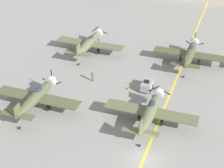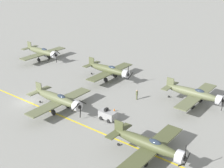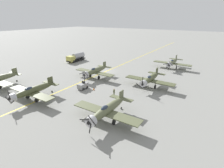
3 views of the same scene
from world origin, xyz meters
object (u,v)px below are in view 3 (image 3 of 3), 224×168
at_px(fuel_tanker, 76,57).
at_px(tow_tractor, 83,86).
at_px(airplane_mid_left, 150,79).
at_px(airplane_far_center, 32,91).
at_px(airplane_far_left, 107,110).
at_px(airplane_mid_center, 95,71).
at_px(airplane_near_left, 173,62).
at_px(ground_crew_walking, 114,92).
at_px(traffic_cone, 94,89).

relative_size(fuel_tanker, tow_tractor, 3.08).
xyz_separation_m(airplane_mid_left, fuel_tanker, (33.48, -9.62, -0.50)).
xyz_separation_m(airplane_far_center, tow_tractor, (-4.51, -9.91, -1.22)).
bearing_deg(tow_tractor, airplane_far_left, 147.01).
bearing_deg(airplane_mid_center, tow_tractor, 89.78).
distance_m(airplane_far_center, fuel_tanker, 33.51).
xyz_separation_m(airplane_mid_center, fuel_tanker, (18.31, -11.54, -0.50)).
distance_m(fuel_tanker, tow_tractor, 28.42).
xyz_separation_m(airplane_far_left, airplane_far_center, (16.97, 1.82, 0.00)).
distance_m(airplane_mid_center, airplane_near_left, 26.34).
bearing_deg(ground_crew_walking, traffic_cone, -3.61).
bearing_deg(fuel_tanker, airplane_far_center, 119.07).
height_order(airplane_near_left, tow_tractor, airplane_near_left).
distance_m(airplane_near_left, ground_crew_walking, 29.29).
distance_m(airplane_near_left, traffic_cone, 30.36).
bearing_deg(airplane_far_center, airplane_far_left, -168.20).
relative_size(airplane_far_left, tow_tractor, 4.62).
relative_size(airplane_far_left, airplane_far_center, 1.00).
xyz_separation_m(airplane_near_left, airplane_far_left, (0.25, 37.43, 0.00)).
height_order(airplane_near_left, traffic_cone, airplane_near_left).
xyz_separation_m(airplane_far_center, ground_crew_walking, (-12.90, -10.31, -1.06)).
distance_m(airplane_far_left, fuel_tanker, 43.13).
xyz_separation_m(airplane_far_center, fuel_tanker, (16.28, -29.28, -0.50)).
bearing_deg(ground_crew_walking, airplane_mid_center, -34.35).
distance_m(fuel_tanker, ground_crew_walking, 34.81).
relative_size(airplane_mid_center, tow_tractor, 4.62).
bearing_deg(airplane_near_left, traffic_cone, 81.94).
xyz_separation_m(airplane_near_left, traffic_cone, (10.10, 28.58, -1.74)).
relative_size(airplane_mid_center, airplane_mid_left, 1.00).
relative_size(airplane_near_left, airplane_far_center, 1.00).
xyz_separation_m(airplane_near_left, airplane_mid_left, (0.02, 19.59, 0.00)).
height_order(tow_tractor, ground_crew_walking, tow_tractor).
height_order(fuel_tanker, tow_tractor, fuel_tanker).
height_order(airplane_far_center, fuel_tanker, airplane_far_center).
bearing_deg(tow_tractor, traffic_cone, -163.75).
bearing_deg(tow_tractor, airplane_mid_left, -142.46).
bearing_deg(ground_crew_walking, fuel_tanker, -33.03).
distance_m(airplane_mid_center, airplane_far_center, 17.86).
bearing_deg(airplane_mid_center, airplane_far_center, 65.69).
relative_size(airplane_mid_left, ground_crew_walking, 6.85).
xyz_separation_m(airplane_near_left, fuel_tanker, (33.50, 9.97, -0.50)).
bearing_deg(airplane_near_left, airplane_far_center, 77.72).
bearing_deg(airplane_far_left, traffic_cone, -48.91).
height_order(airplane_mid_center, fuel_tanker, airplane_mid_center).
height_order(airplane_near_left, airplane_mid_left, airplane_mid_left).
relative_size(airplane_near_left, airplane_far_left, 1.00).
xyz_separation_m(airplane_near_left, tow_tractor, (12.71, 29.34, -1.22)).
relative_size(airplane_mid_center, fuel_tanker, 1.50).
relative_size(airplane_mid_left, fuel_tanker, 1.50).
relative_size(airplane_near_left, fuel_tanker, 1.50).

